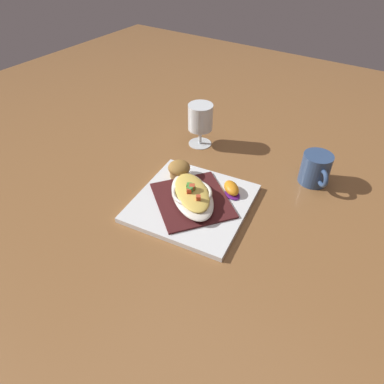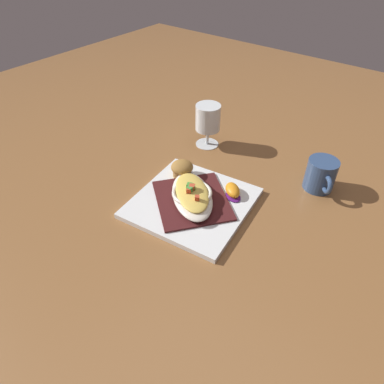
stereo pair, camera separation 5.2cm
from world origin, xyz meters
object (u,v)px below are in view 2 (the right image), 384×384
object	(u,v)px
muffin	(182,169)
coffee_mug	(320,176)
square_plate	(192,203)
stemmed_glass	(208,120)
orange_garnish	(233,191)
gratin_dish	(192,194)

from	to	relation	value
muffin	coffee_mug	distance (m)	0.38
square_plate	coffee_mug	world-z (taller)	coffee_mug
stemmed_glass	coffee_mug	bearing A→B (deg)	90.99
muffin	stemmed_glass	xyz separation A→B (m)	(-0.20, -0.06, 0.05)
square_plate	muffin	bearing A→B (deg)	-127.50
muffin	orange_garnish	xyz separation A→B (m)	(-0.02, 0.16, -0.01)
square_plate	gratin_dish	xyz separation A→B (m)	(0.00, 0.00, 0.03)
stemmed_glass	orange_garnish	bearing A→B (deg)	50.02
square_plate	stemmed_glass	world-z (taller)	stemmed_glass
gratin_dish	stemmed_glass	xyz separation A→B (m)	(-0.27, -0.15, 0.05)
muffin	coffee_mug	bearing A→B (deg)	122.73
gratin_dish	orange_garnish	xyz separation A→B (m)	(-0.09, 0.07, -0.01)
stemmed_glass	square_plate	bearing A→B (deg)	28.61
muffin	stemmed_glass	bearing A→B (deg)	-163.98
square_plate	gratin_dish	distance (m)	0.03
coffee_mug	orange_garnish	bearing A→B (deg)	-41.00
square_plate	gratin_dish	size ratio (longest dim) A/B	1.34
square_plate	stemmed_glass	distance (m)	0.32
square_plate	orange_garnish	bearing A→B (deg)	141.40
muffin	coffee_mug	xyz separation A→B (m)	(-0.21, 0.32, 0.00)
muffin	gratin_dish	bearing A→B (deg)	52.48
orange_garnish	stemmed_glass	distance (m)	0.29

